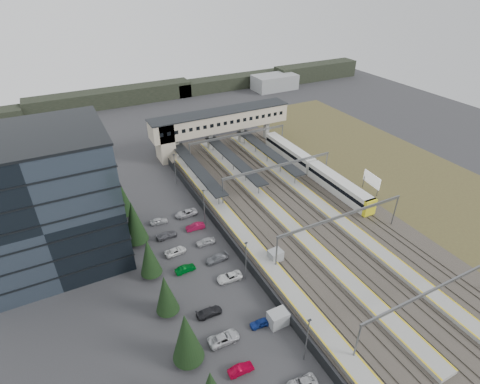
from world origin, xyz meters
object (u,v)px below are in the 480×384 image
relay_cabin_far (275,256)px  footbridge (212,124)px  office_building (40,204)px  billboard (372,180)px  relay_cabin_near (278,318)px  train (313,168)px

relay_cabin_far → footbridge: size_ratio=0.06×
office_building → billboard: size_ratio=4.34×
relay_cabin_near → office_building: bearing=132.7°
office_building → billboard: bearing=-6.8°
footbridge → relay_cabin_near: bearing=-104.6°
relay_cabin_near → train: (32.04, 34.80, 0.91)m
relay_cabin_far → footbridge: (8.69, 48.23, 6.83)m
train → relay_cabin_far: bearing=-137.7°
billboard → footbridge: bearing=121.9°
office_building → relay_cabin_far: (35.01, -18.23, -11.09)m
office_building → billboard: 68.47m
billboard → train: bearing=120.5°
relay_cabin_far → train: 33.79m
office_building → relay_cabin_far: size_ratio=9.55×
relay_cabin_far → billboard: bearing=17.4°
office_building → relay_cabin_near: size_ratio=8.43×
office_building → train: office_building is taller
relay_cabin_near → billboard: (39.42, 22.25, 1.93)m
relay_cabin_near → footbridge: footbridge is taller
footbridge → billboard: bearing=-58.1°
relay_cabin_near → train: 47.31m
relay_cabin_near → billboard: 45.31m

